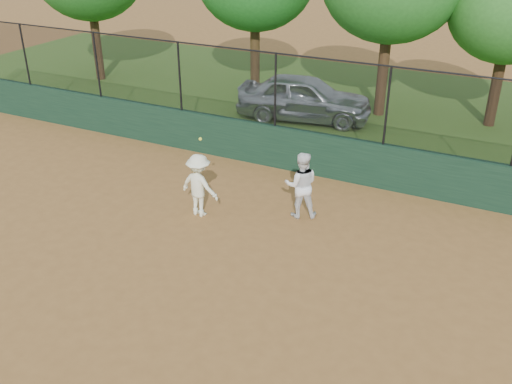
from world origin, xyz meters
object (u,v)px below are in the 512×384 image
at_px(player_second, 301,185).
at_px(player_main, 199,185).
at_px(parked_car, 304,98).
at_px(tree_3, 511,11).

distance_m(player_second, player_main, 2.37).
xyz_separation_m(parked_car, player_second, (2.46, -6.32, 0.04)).
relative_size(parked_car, player_main, 2.14).
xyz_separation_m(parked_car, player_main, (0.30, -7.32, -0.00)).
relative_size(parked_car, player_second, 2.80).
bearing_deg(parked_car, player_main, 172.10).
bearing_deg(player_second, tree_3, -135.68).
relative_size(player_second, tree_3, 0.30).
distance_m(parked_car, player_main, 7.32).
xyz_separation_m(player_second, tree_3, (3.31, 8.51, 2.88)).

